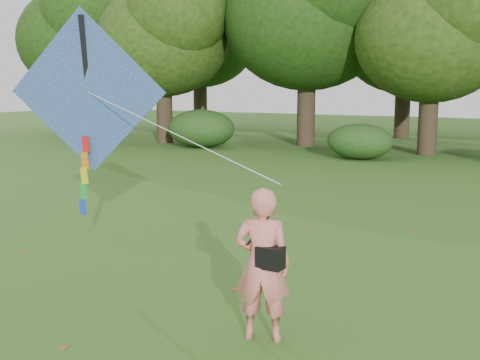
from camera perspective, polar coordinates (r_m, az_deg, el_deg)
The scene contains 6 objects.
ground at distance 7.66m, azimuth -0.58°, elevation -13.88°, with size 100.00×100.00×0.00m, color #265114.
man_kite_flyer at distance 7.06m, azimuth 2.12°, elevation -8.02°, with size 0.67×0.44×1.83m, color #E4736B.
crossbody_bag at distance 6.95m, azimuth 2.88°, elevation -7.26°, with size 0.43×0.20×0.72m.
flying_kite at distance 9.84m, azimuth -14.24°, elevation 7.86°, with size 5.18×1.61×3.28m.
shrub_band at distance 24.19m, azimuth 19.10°, elevation 3.55°, with size 39.15×3.22×1.88m.
fallen_leaves at distance 9.12m, azimuth 2.25°, elevation -10.02°, with size 10.92×11.57×0.01m.
Camera 1 is at (3.51, -6.11, 2.99)m, focal length 45.00 mm.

